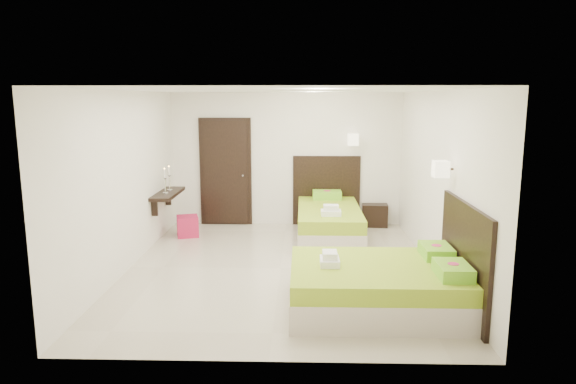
{
  "coord_description": "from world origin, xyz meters",
  "views": [
    {
      "loc": [
        0.31,
        -7.29,
        2.49
      ],
      "look_at": [
        0.1,
        0.3,
        1.1
      ],
      "focal_mm": 32.0,
      "sensor_mm": 36.0,
      "label": 1
    }
  ],
  "objects_px": {
    "bed_single": "(329,220)",
    "nightstand": "(374,215)",
    "ottoman": "(188,226)",
    "bed_double": "(384,284)"
  },
  "relations": [
    {
      "from": "bed_single",
      "to": "ottoman",
      "type": "relative_size",
      "value": 5.9
    },
    {
      "from": "nightstand",
      "to": "ottoman",
      "type": "relative_size",
      "value": 1.33
    },
    {
      "from": "bed_double",
      "to": "ottoman",
      "type": "relative_size",
      "value": 5.54
    },
    {
      "from": "bed_single",
      "to": "nightstand",
      "type": "relative_size",
      "value": 4.45
    },
    {
      "from": "bed_single",
      "to": "nightstand",
      "type": "xyz_separation_m",
      "value": [
        0.95,
        0.94,
        -0.11
      ]
    },
    {
      "from": "nightstand",
      "to": "ottoman",
      "type": "xyz_separation_m",
      "value": [
        -3.53,
        -0.91,
        -0.03
      ]
    },
    {
      "from": "ottoman",
      "to": "bed_single",
      "type": "bearing_deg",
      "value": -0.74
    },
    {
      "from": "bed_double",
      "to": "ottoman",
      "type": "distance_m",
      "value": 4.44
    },
    {
      "from": "nightstand",
      "to": "ottoman",
      "type": "bearing_deg",
      "value": -160.73
    },
    {
      "from": "bed_double",
      "to": "nightstand",
      "type": "xyz_separation_m",
      "value": [
        0.46,
        4.11,
        -0.09
      ]
    }
  ]
}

